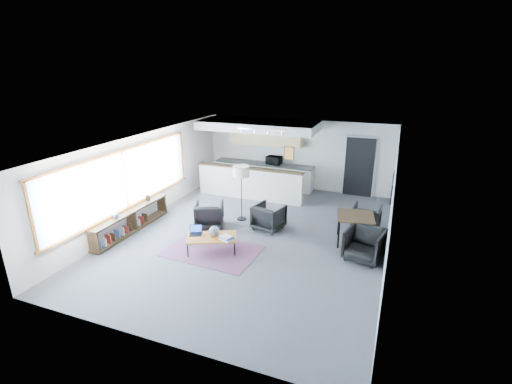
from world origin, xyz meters
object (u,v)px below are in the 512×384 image
(laptop, at_px, (196,231))
(armchair_right, at_px, (269,216))
(ceramic_pot, at_px, (214,231))
(microwave, at_px, (274,159))
(book_stack, at_px, (227,238))
(floor_lamp, at_px, (241,173))
(dining_chair_far, at_px, (366,218))
(dining_chair_near, at_px, (364,245))
(coffee_table, at_px, (212,238))
(dining_table, at_px, (356,218))
(armchair_left, at_px, (209,214))

(laptop, xyz_separation_m, armchair_right, (1.35, 1.78, -0.07))
(ceramic_pot, xyz_separation_m, microwave, (-0.22, 5.34, 0.58))
(laptop, height_order, armchair_right, armchair_right)
(laptop, relative_size, book_stack, 0.96)
(floor_lamp, relative_size, dining_chair_far, 2.57)
(laptop, distance_m, armchair_right, 2.24)
(book_stack, height_order, dining_chair_near, dining_chair_near)
(ceramic_pot, height_order, armchair_right, armchair_right)
(ceramic_pot, xyz_separation_m, dining_chair_near, (3.58, 0.91, -0.17))
(coffee_table, height_order, dining_chair_near, dining_chair_near)
(book_stack, distance_m, dining_table, 3.41)
(dining_chair_far, bearing_deg, dining_chair_near, 97.54)
(armchair_right, height_order, floor_lamp, floor_lamp)
(armchair_left, bearing_deg, book_stack, 109.42)
(coffee_table, distance_m, armchair_left, 1.51)
(book_stack, height_order, dining_chair_far, dining_chair_far)
(dining_chair_far, relative_size, microwave, 1.20)
(microwave, bearing_deg, dining_table, -41.23)
(floor_lamp, bearing_deg, laptop, -99.37)
(laptop, bearing_deg, ceramic_pot, -18.25)
(book_stack, height_order, microwave, microwave)
(dining_chair_near, distance_m, dining_chair_far, 1.84)
(coffee_table, height_order, laptop, laptop)
(floor_lamp, xyz_separation_m, microwave, (-0.06, 3.25, -0.35))
(laptop, relative_size, floor_lamp, 0.23)
(coffee_table, xyz_separation_m, microwave, (-0.16, 5.40, 0.74))
(ceramic_pot, height_order, microwave, microwave)
(armchair_right, height_order, dining_chair_near, armchair_right)
(armchair_right, xyz_separation_m, dining_chair_near, (2.73, -0.82, -0.03))
(book_stack, relative_size, armchair_right, 0.50)
(floor_lamp, relative_size, dining_table, 1.60)
(armchair_left, xyz_separation_m, floor_lamp, (0.66, 0.84, 1.06))
(dining_chair_near, bearing_deg, dining_chair_far, 106.96)
(coffee_table, xyz_separation_m, armchair_left, (-0.75, 1.31, 0.03))
(coffee_table, height_order, microwave, microwave)
(armchair_left, distance_m, armchair_right, 1.73)
(book_stack, bearing_deg, dining_chair_far, 42.27)
(book_stack, xyz_separation_m, armchair_left, (-1.18, 1.32, -0.05))
(coffee_table, height_order, dining_table, dining_table)
(dining_table, height_order, dining_chair_near, dining_table)
(laptop, relative_size, ceramic_pot, 1.47)
(book_stack, bearing_deg, coffee_table, 178.41)
(armchair_left, xyz_separation_m, dining_chair_near, (4.39, -0.35, -0.04))
(floor_lamp, bearing_deg, coffee_table, -87.51)
(book_stack, xyz_separation_m, dining_chair_far, (3.09, 2.81, -0.12))
(ceramic_pot, distance_m, armchair_right, 1.94)
(armchair_right, distance_m, floor_lamp, 1.51)
(ceramic_pot, bearing_deg, armchair_right, 63.92)
(laptop, distance_m, ceramic_pot, 0.51)
(laptop, relative_size, dining_chair_far, 0.59)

